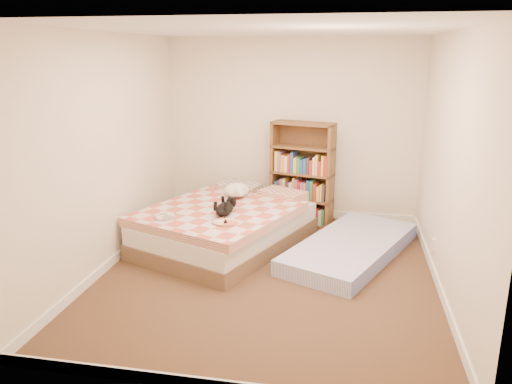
% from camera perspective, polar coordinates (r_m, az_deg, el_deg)
% --- Properties ---
extents(room, '(3.51, 4.01, 2.51)m').
position_cam_1_polar(room, '(5.06, 1.47, 3.16)').
color(room, '#422D1C').
rests_on(room, ground).
extents(bed, '(2.13, 2.48, 0.56)m').
position_cam_1_polar(bed, '(6.15, -3.34, -3.71)').
color(bed, brown).
rests_on(bed, room).
extents(bookshelf, '(0.91, 0.48, 1.40)m').
position_cam_1_polar(bookshelf, '(6.87, 5.28, 0.72)').
color(bookshelf, '#53321C').
rests_on(bookshelf, room).
extents(floor_mattress, '(1.66, 2.23, 0.18)m').
position_cam_1_polar(floor_mattress, '(5.97, 10.77, -6.27)').
color(floor_mattress, '#7987CA').
rests_on(floor_mattress, room).
extents(black_cat, '(0.25, 0.68, 0.16)m').
position_cam_1_polar(black_cat, '(5.74, -3.51, -1.83)').
color(black_cat, black).
rests_on(black_cat, bed).
extents(white_dog, '(0.40, 0.43, 0.17)m').
position_cam_1_polar(white_dog, '(6.40, -2.18, 0.22)').
color(white_dog, white).
rests_on(white_dog, bed).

